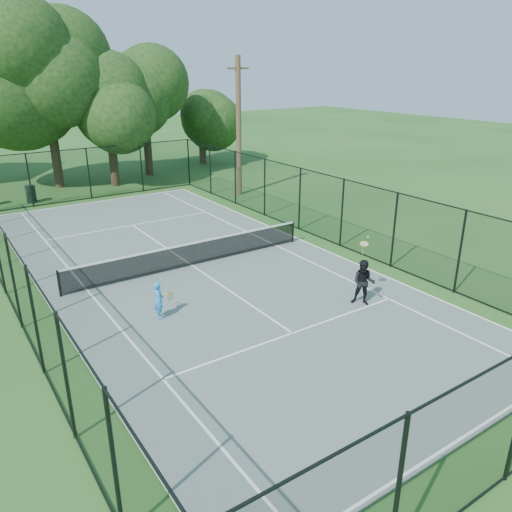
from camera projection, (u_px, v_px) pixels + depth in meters
ground at (192, 267)px, 19.61m from camera, size 120.00×120.00×0.00m
tennis_court at (192, 266)px, 19.60m from camera, size 11.00×24.00×0.06m
tennis_net at (192, 253)px, 19.41m from camera, size 10.08×0.08×0.95m
fence at (191, 231)px, 19.08m from camera, size 13.10×26.10×3.00m
tree_near_left at (45, 81)px, 30.22m from camera, size 8.17×8.17×10.66m
tree_near_mid at (108, 111)px, 31.27m from camera, size 5.86×5.86×7.66m
tree_near_right at (144, 105)px, 34.52m from camera, size 5.52×5.52×7.62m
tree_far_right at (201, 115)px, 39.01m from camera, size 4.61×4.61×6.09m
trash_bin_right at (31, 194)px, 28.66m from camera, size 0.58×0.58×1.00m
utility_pole at (239, 127)px, 29.25m from camera, size 1.40×0.30×7.99m
player_blue at (159, 300)px, 15.35m from camera, size 0.78×0.50×1.20m
player_black at (364, 283)px, 16.17m from camera, size 1.04×0.99×2.13m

